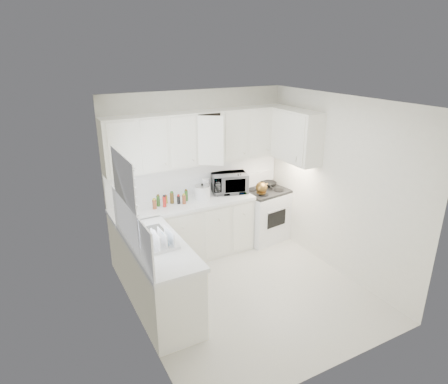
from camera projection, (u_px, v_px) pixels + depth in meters
floor at (248, 291)px, 5.42m from camera, size 3.20×3.20×0.00m
ceiling at (252, 102)px, 4.51m from camera, size 3.20×3.20×0.00m
wall_back at (198, 172)px, 6.29m from camera, size 3.00×0.00×3.00m
wall_front at (340, 262)px, 3.64m from camera, size 3.00×0.00×3.00m
wall_left at (135, 229)px, 4.30m from camera, size 0.00×3.20×3.20m
wall_right at (338, 187)px, 5.63m from camera, size 0.00×3.20×3.20m
window_blinds at (126, 198)px, 4.51m from camera, size 0.06×0.96×1.06m
lower_cabinets_back at (184, 232)px, 6.16m from camera, size 2.22×0.60×0.90m
lower_cabinets_left at (159, 279)px, 4.89m from camera, size 0.60×1.60×0.90m
countertop_back at (184, 204)px, 5.99m from camera, size 2.24×0.64×0.05m
countertop_left at (157, 246)px, 4.73m from camera, size 0.64×1.62×0.05m
backsplash_back at (198, 177)px, 6.30m from camera, size 2.98×0.02×0.55m
backsplash_left at (131, 228)px, 4.49m from camera, size 0.02×1.60×0.55m
upper_cabinets_back at (202, 163)px, 6.08m from camera, size 3.00×0.33×0.80m
upper_cabinets_right at (295, 161)px, 6.16m from camera, size 0.33×0.90×0.80m
sink at (148, 224)px, 4.97m from camera, size 0.42×0.38×0.30m
stove at (264, 208)px, 6.75m from camera, size 0.84×0.72×1.16m
tea_kettle at (261, 187)px, 6.37m from camera, size 0.24×0.20×0.22m
frying_pan at (268, 183)px, 6.82m from camera, size 0.46×0.56×0.04m
microwave at (229, 181)px, 6.36m from camera, size 0.64×0.46×0.39m
rice_cooker at (202, 191)px, 6.11m from camera, size 0.26×0.26×0.25m
paper_towel at (206, 186)px, 6.28m from camera, size 0.12×0.12×0.27m
utensil_crock at (239, 184)px, 6.28m from camera, size 0.13×0.13×0.36m
dish_rack at (158, 239)px, 4.59m from camera, size 0.44×0.34×0.24m
spice_left_0 at (152, 201)px, 5.86m from camera, size 0.06×0.06×0.13m
spice_left_1 at (159, 202)px, 5.82m from camera, size 0.06×0.06×0.13m
spice_left_2 at (161, 200)px, 5.93m from camera, size 0.06×0.06×0.13m
spice_left_3 at (168, 201)px, 5.88m from camera, size 0.06×0.06×0.13m
spice_left_4 at (171, 198)px, 5.99m from camera, size 0.06×0.06×0.13m
spice_left_5 at (177, 199)px, 5.95m from camera, size 0.06×0.06×0.13m
spice_left_6 at (180, 196)px, 6.06m from camera, size 0.06×0.06×0.13m
spice_left_7 at (186, 197)px, 6.02m from camera, size 0.06×0.06×0.13m
sauce_right_0 at (233, 184)px, 6.51m from camera, size 0.06×0.06×0.19m
sauce_right_1 at (238, 184)px, 6.49m from camera, size 0.06×0.06×0.19m
sauce_right_2 at (239, 183)px, 6.56m from camera, size 0.06×0.06×0.19m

